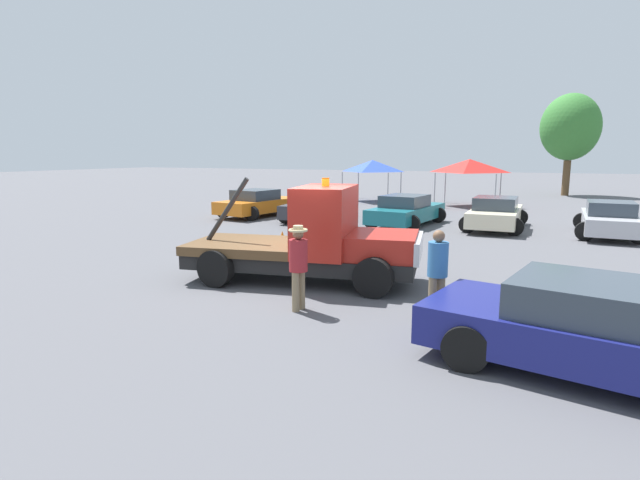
% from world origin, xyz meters
% --- Properties ---
extents(ground_plane, '(160.00, 160.00, 0.00)m').
position_xyz_m(ground_plane, '(0.00, 0.00, 0.00)').
color(ground_plane, '#545459').
extents(tow_truck, '(5.89, 3.05, 2.52)m').
position_xyz_m(tow_truck, '(0.35, 0.06, 0.97)').
color(tow_truck, black).
rests_on(tow_truck, ground).
extents(foreground_car, '(5.43, 2.98, 1.34)m').
position_xyz_m(foreground_car, '(6.27, -3.07, 0.65)').
color(foreground_car, navy).
rests_on(foreground_car, ground).
extents(person_near_truck, '(0.38, 0.38, 1.69)m').
position_xyz_m(person_near_truck, '(3.58, -1.51, 0.98)').
color(person_near_truck, '#847051').
rests_on(person_near_truck, ground).
extents(person_at_hood, '(0.38, 0.38, 1.70)m').
position_xyz_m(person_at_hood, '(0.99, -2.13, 1.00)').
color(person_at_hood, '#847051').
rests_on(person_at_hood, ground).
extents(parked_car_orange, '(2.99, 4.83, 1.34)m').
position_xyz_m(parked_car_orange, '(-7.68, 10.67, 0.65)').
color(parked_car_orange, orange).
rests_on(parked_car_orange, ground).
extents(parked_car_charcoal, '(2.62, 4.75, 1.34)m').
position_xyz_m(parked_car_charcoal, '(-4.44, 10.54, 0.65)').
color(parked_car_charcoal, '#2D2D33').
rests_on(parked_car_charcoal, ground).
extents(parked_car_teal, '(2.85, 4.98, 1.34)m').
position_xyz_m(parked_car_teal, '(-0.09, 10.45, 0.65)').
color(parked_car_teal, '#196670').
rests_on(parked_car_teal, ground).
extents(parked_car_cream, '(2.45, 4.75, 1.34)m').
position_xyz_m(parked_car_cream, '(3.53, 11.00, 0.65)').
color(parked_car_cream, beige).
rests_on(parked_car_cream, ground).
extents(parked_car_silver, '(2.43, 4.48, 1.34)m').
position_xyz_m(parked_car_silver, '(7.61, 10.73, 0.65)').
color(parked_car_silver, '#B7B7BC').
rests_on(parked_car_silver, ground).
extents(canopy_tent_blue, '(3.11, 3.11, 2.68)m').
position_xyz_m(canopy_tent_blue, '(-5.05, 20.80, 2.30)').
color(canopy_tent_blue, '#9E9EA3').
rests_on(canopy_tent_blue, ground).
extents(canopy_tent_red, '(3.40, 3.40, 2.78)m').
position_xyz_m(canopy_tent_red, '(1.20, 19.99, 2.38)').
color(canopy_tent_red, '#9E9EA3').
rests_on(canopy_tent_red, ground).
extents(tree_left, '(4.17, 4.17, 7.44)m').
position_xyz_m(tree_left, '(6.75, 31.02, 4.99)').
color(tree_left, brown).
rests_on(tree_left, ground).
extents(traffic_cone, '(0.40, 0.40, 0.55)m').
position_xyz_m(traffic_cone, '(-2.56, 3.75, 0.25)').
color(traffic_cone, black).
rests_on(traffic_cone, ground).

